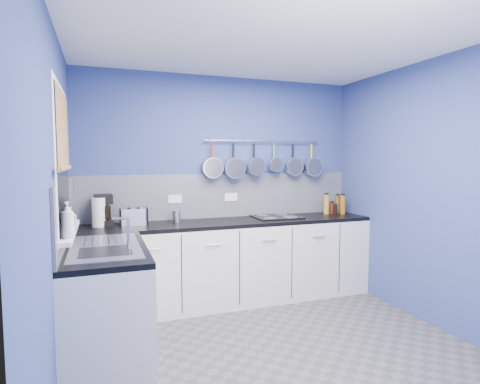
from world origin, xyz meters
TOP-DOWN VIEW (x-y plane):
  - floor at (0.00, 0.00)m, footprint 3.20×3.00m
  - ceiling at (0.00, 0.00)m, footprint 3.20×3.00m
  - wall_back at (0.00, 1.51)m, footprint 3.20×0.02m
  - wall_front at (0.00, -1.51)m, footprint 3.20×0.02m
  - wall_left at (-1.61, 0.00)m, footprint 0.02×3.00m
  - wall_right at (1.61, 0.00)m, footprint 0.02×3.00m
  - backsplash_back at (0.00, 1.49)m, footprint 3.20×0.02m
  - backsplash_left at (-1.59, 0.60)m, footprint 0.02×1.80m
  - cabinet_run_back at (0.00, 1.20)m, footprint 3.20×0.60m
  - worktop_back at (0.00, 1.20)m, footprint 3.20×0.60m
  - cabinet_run_left at (-1.30, 0.30)m, footprint 0.60×1.20m
  - worktop_left at (-1.30, 0.30)m, footprint 0.60×1.20m
  - window_frame at (-1.58, 0.30)m, footprint 0.01×1.00m
  - window_glass at (-1.57, 0.30)m, footprint 0.01×0.90m
  - bamboo_blind at (-1.56, 0.30)m, footprint 0.01×0.90m
  - window_sill at (-1.55, 0.30)m, footprint 0.10×0.98m
  - sink_unit at (-1.30, 0.30)m, footprint 0.50×0.95m
  - mixer_tap at (-1.14, 0.12)m, footprint 0.12×0.08m
  - socket_left at (-0.55, 1.48)m, footprint 0.15×0.01m
  - socket_right at (0.10, 1.48)m, footprint 0.15×0.01m
  - pot_rail at (0.50, 1.45)m, footprint 1.45×0.02m
  - soap_bottle_a at (-1.53, -0.03)m, footprint 0.11×0.11m
  - soap_bottle_b at (-1.53, 0.25)m, footprint 0.08×0.09m
  - paper_towel at (-1.35, 1.28)m, footprint 0.14×0.14m
  - coffee_maker at (-1.30, 1.33)m, footprint 0.20×0.22m
  - toaster at (-1.01, 1.28)m, footprint 0.27×0.17m
  - canister at (-0.57, 1.31)m, footprint 0.09×0.09m
  - hob at (0.58, 1.26)m, footprint 0.51×0.45m
  - pan_0 at (-0.13, 1.44)m, footprint 0.24×0.09m
  - pan_1 at (0.12, 1.44)m, footprint 0.25×0.10m
  - pan_2 at (0.37, 1.44)m, footprint 0.21×0.12m
  - pan_3 at (0.63, 1.44)m, footprint 0.17×0.11m
  - pan_4 at (0.88, 1.44)m, footprint 0.22×0.09m
  - pan_5 at (1.14, 1.44)m, footprint 0.23×0.11m
  - condiment_0 at (1.44, 1.31)m, footprint 0.05×0.05m
  - condiment_1 at (1.36, 1.32)m, footprint 0.07×0.07m
  - condiment_2 at (1.28, 1.32)m, footprint 0.07×0.07m
  - condiment_3 at (1.46, 1.24)m, footprint 0.07×0.07m
  - condiment_4 at (1.35, 1.22)m, footprint 0.05×0.05m

SIDE VIEW (x-z plane):
  - floor at x=0.00m, z-range -0.02..0.00m
  - cabinet_run_back at x=0.00m, z-range 0.00..0.86m
  - cabinet_run_left at x=-1.30m, z-range 0.00..0.86m
  - worktop_back at x=0.00m, z-range 0.86..0.90m
  - worktop_left at x=-1.30m, z-range 0.86..0.90m
  - sink_unit at x=-1.30m, z-range 0.90..0.91m
  - hob at x=0.58m, z-range 0.90..0.91m
  - condiment_4 at x=1.35m, z-range 0.90..1.01m
  - canister at x=-0.57m, z-range 0.90..1.02m
  - condiment_1 at x=1.36m, z-range 0.90..1.03m
  - toaster at x=-1.01m, z-range 0.90..1.07m
  - condiment_0 at x=1.44m, z-range 0.90..1.12m
  - condiment_3 at x=1.46m, z-range 0.90..1.13m
  - condiment_2 at x=1.28m, z-range 0.90..1.14m
  - mixer_tap at x=-1.14m, z-range 0.90..1.16m
  - window_sill at x=-1.55m, z-range 1.02..1.05m
  - paper_towel at x=-1.35m, z-range 0.90..1.19m
  - coffee_maker at x=-1.30m, z-range 0.90..1.22m
  - socket_left at x=-0.55m, z-range 1.09..1.18m
  - socket_right at x=0.10m, z-range 1.09..1.18m
  - soap_bottle_b at x=-1.53m, z-range 1.05..1.22m
  - backsplash_back at x=0.00m, z-range 0.90..1.40m
  - backsplash_left at x=-1.59m, z-range 0.90..1.40m
  - soap_bottle_a at x=-1.53m, z-range 1.05..1.29m
  - wall_back at x=0.00m, z-range 0.00..2.50m
  - wall_front at x=0.00m, z-range 0.00..2.50m
  - wall_left at x=-1.61m, z-range 0.00..2.50m
  - wall_right at x=1.61m, z-range 0.00..2.50m
  - window_glass at x=-1.57m, z-range 1.05..2.05m
  - window_frame at x=-1.58m, z-range 1.00..2.10m
  - pan_1 at x=0.12m, z-range 1.34..1.78m
  - pan_0 at x=-0.13m, z-range 1.35..1.78m
  - pan_5 at x=1.14m, z-range 1.36..1.78m
  - pan_4 at x=0.88m, z-range 1.37..1.78m
  - pan_2 at x=0.37m, z-range 1.38..1.78m
  - pan_3 at x=0.63m, z-range 1.42..1.78m
  - bamboo_blind at x=-1.56m, z-range 1.50..2.05m
  - pot_rail at x=0.50m, z-range 1.77..1.79m
  - ceiling at x=0.00m, z-range 2.50..2.52m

